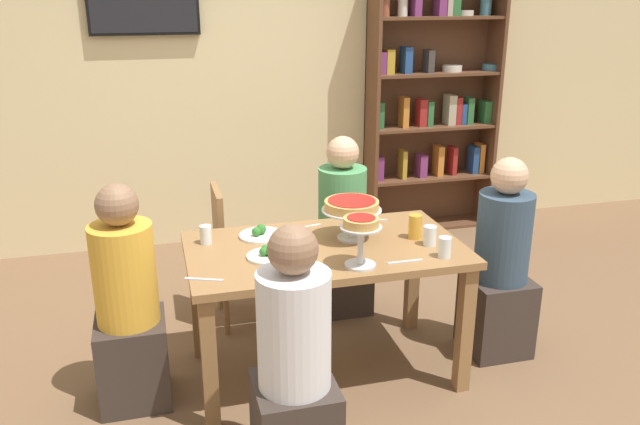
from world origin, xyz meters
TOP-DOWN VIEW (x-y plane):
  - ground_plane at (0.00, 0.00)m, footprint 12.00×12.00m
  - rear_partition at (0.00, 2.20)m, footprint 8.00×0.12m
  - dining_table at (0.00, 0.00)m, footprint 1.41×0.81m
  - bookshelf at (1.48, 2.01)m, footprint 1.12×0.30m
  - television at (-0.79, 2.11)m, footprint 0.80×0.05m
  - diner_head_west at (-1.00, -0.00)m, footprint 0.34×0.34m
  - diner_head_east at (1.01, -0.03)m, footprint 0.34×0.34m
  - diner_near_left at (-0.33, -0.73)m, footprint 0.34×0.34m
  - diner_far_right at (0.30, 0.69)m, footprint 0.34×0.34m
  - chair_far_left at (-0.36, 0.71)m, footprint 0.40×0.40m
  - deep_dish_pizza_stand at (0.16, 0.07)m, footprint 0.31×0.31m
  - personal_pizza_stand at (0.10, -0.29)m, footprint 0.20×0.20m
  - salad_plate_near_diner at (-0.29, 0.22)m, footprint 0.24×0.24m
  - salad_plate_far_diner at (-0.31, -0.07)m, footprint 0.21×0.21m
  - beer_glass_amber_tall at (0.49, -0.01)m, footprint 0.07×0.07m
  - water_glass_clear_near at (0.53, -0.12)m, footprint 0.07×0.07m
  - water_glass_clear_far at (0.53, -0.29)m, footprint 0.06×0.06m
  - water_glass_clear_spare at (-0.59, 0.19)m, footprint 0.06×0.06m
  - cutlery_fork_near at (-0.64, -0.25)m, footprint 0.17×0.08m
  - cutlery_knife_near at (0.32, -0.29)m, footprint 0.18×0.02m
  - cutlery_fork_far at (0.36, 0.31)m, footprint 0.18×0.06m
  - cutlery_knife_far at (-0.03, 0.30)m, footprint 0.18×0.06m

SIDE VIEW (x-z plane):
  - ground_plane at x=0.00m, z-range 0.00..0.00m
  - chair_far_left at x=-0.36m, z-range 0.05..0.92m
  - diner_head_west at x=-1.00m, z-range -0.08..1.07m
  - diner_head_east at x=1.01m, z-range -0.08..1.07m
  - diner_near_left at x=-0.33m, z-range -0.08..1.07m
  - diner_far_right at x=0.30m, z-range -0.08..1.07m
  - dining_table at x=0.00m, z-range 0.26..1.00m
  - cutlery_fork_near at x=-0.64m, z-range 0.74..0.74m
  - cutlery_knife_near at x=0.32m, z-range 0.74..0.74m
  - cutlery_fork_far at x=0.36m, z-range 0.74..0.74m
  - cutlery_knife_far at x=-0.03m, z-range 0.74..0.74m
  - salad_plate_near_diner at x=-0.29m, z-range 0.72..0.79m
  - salad_plate_far_diner at x=-0.31m, z-range 0.72..0.79m
  - water_glass_clear_spare at x=-0.59m, z-range 0.74..0.84m
  - water_glass_clear_near at x=0.53m, z-range 0.74..0.84m
  - water_glass_clear_far at x=0.53m, z-range 0.74..0.84m
  - beer_glass_amber_tall at x=0.49m, z-range 0.74..0.87m
  - deep_dish_pizza_stand at x=0.16m, z-range 0.81..1.02m
  - personal_pizza_stand at x=0.10m, z-range 0.80..1.05m
  - bookshelf at x=1.48m, z-range 0.02..2.23m
  - rear_partition at x=0.00m, z-range 0.00..2.80m
  - television at x=-0.79m, z-range 1.67..2.14m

